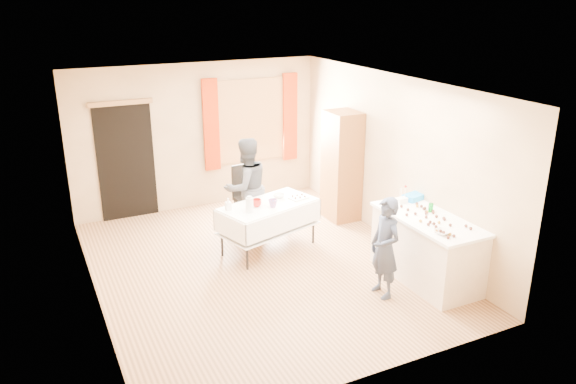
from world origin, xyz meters
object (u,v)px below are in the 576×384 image
chair (248,207)px  woman (246,188)px  counter (427,248)px  party_table (269,222)px  girl (385,248)px  cabinet (342,166)px

chair → woman: (-0.18, -0.39, 0.50)m
counter → party_table: bearing=131.0°
party_table → woman: (-0.08, 0.68, 0.36)m
girl → woman: size_ratio=0.83×
counter → woman: 2.98m
party_table → girl: bearing=-84.3°
counter → woman: woman is taller
cabinet → counter: bearing=-92.4°
cabinet → counter: cabinet is taller
party_table → chair: bearing=67.9°
cabinet → chair: size_ratio=1.85×
party_table → woman: bearing=79.9°
cabinet → woman: 1.74m
chair → woman: 0.66m
woman → girl: bearing=98.2°
cabinet → chair: bearing=164.4°
cabinet → chair: 1.73m
chair → woman: woman is taller
counter → girl: size_ratio=1.23×
cabinet → woman: size_ratio=1.17×
cabinet → party_table: size_ratio=1.15×
party_table → woman: 0.77m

